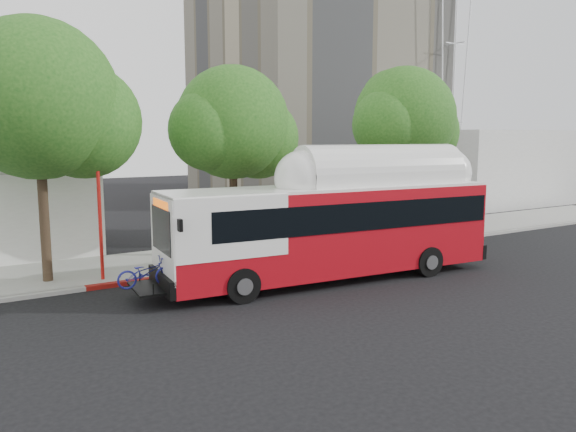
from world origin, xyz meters
The scene contains 11 objects.
ground centered at (0.00, 0.00, 0.00)m, with size 120.00×120.00×0.00m, color black.
sidewalk centered at (0.00, 6.50, 0.07)m, with size 60.00×5.00×0.15m, color gray.
curb_strip centered at (0.00, 3.90, 0.07)m, with size 60.00×0.30×0.15m, color gray.
red_curb_segment centered at (-3.00, 3.90, 0.08)m, with size 10.00×0.32×0.16m, color maroon.
street_tree_left centered at (-8.53, 5.56, 6.60)m, with size 6.67×5.80×9.74m.
street_tree_mid centered at (-0.59, 6.06, 5.91)m, with size 5.75×5.00×8.62m.
street_tree_right centered at (9.44, 5.86, 6.26)m, with size 6.21×5.40×9.18m.
apartment_tower centered at (18.00, 28.00, 17.62)m, with size 18.00×18.00×37.00m.
horizon_block centered at (30.00, 16.00, 3.00)m, with size 20.00×12.00×6.00m, color silver.
transit_bus centered at (0.60, 0.53, 1.95)m, with size 14.26×3.88×4.17m.
signal_pole centered at (-7.20, 4.64, 2.42)m, with size 0.13×0.45×4.72m.
Camera 1 is at (-12.04, -16.67, 5.50)m, focal length 35.00 mm.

